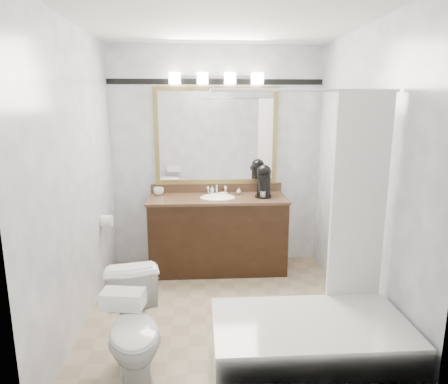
{
  "coord_description": "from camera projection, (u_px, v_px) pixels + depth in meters",
  "views": [
    {
      "loc": [
        -0.2,
        -3.28,
        1.86
      ],
      "look_at": [
        0.03,
        0.35,
        1.06
      ],
      "focal_mm": 32.0,
      "sensor_mm": 36.0,
      "label": 1
    }
  ],
  "objects": [
    {
      "name": "soap_bottle_a",
      "position": [
        212.0,
        190.0,
        4.58
      ],
      "size": [
        0.04,
        0.04,
        0.09
      ],
      "primitive_type": "imported",
      "rotation": [
        0.0,
        0.0,
        0.08
      ],
      "color": "white",
      "rests_on": "vanity"
    },
    {
      "name": "cup_left",
      "position": [
        159.0,
        191.0,
        4.51
      ],
      "size": [
        0.14,
        0.14,
        0.09
      ],
      "primitive_type": "imported",
      "rotation": [
        0.0,
        0.0,
        0.28
      ],
      "color": "white",
      "rests_on": "vanity"
    },
    {
      "name": "tp_roll",
      "position": [
        107.0,
        221.0,
        4.04
      ],
      "size": [
        0.11,
        0.12,
        0.12
      ],
      "primitive_type": "cylinder",
      "rotation": [
        0.0,
        1.57,
        0.0
      ],
      "color": "white",
      "rests_on": "room"
    },
    {
      "name": "mirror",
      "position": [
        216.0,
        136.0,
        4.54
      ],
      "size": [
        1.4,
        0.04,
        1.1
      ],
      "color": "#9E8347",
      "rests_on": "room"
    },
    {
      "name": "toilet",
      "position": [
        135.0,
        330.0,
        2.73
      ],
      "size": [
        0.52,
        0.75,
        0.7
      ],
      "primitive_type": "imported",
      "rotation": [
        0.0,
        0.0,
        0.2
      ],
      "color": "white",
      "rests_on": "ground"
    },
    {
      "name": "coffee_maker",
      "position": [
        264.0,
        180.0,
        4.43
      ],
      "size": [
        0.19,
        0.23,
        0.35
      ],
      "rotation": [
        0.0,
        0.0,
        -0.25
      ],
      "color": "black",
      "rests_on": "vanity"
    },
    {
      "name": "soap_bottle_b",
      "position": [
        239.0,
        191.0,
        4.56
      ],
      "size": [
        0.08,
        0.08,
        0.07
      ],
      "primitive_type": "imported",
      "rotation": [
        0.0,
        0.0,
        -0.38
      ],
      "color": "white",
      "rests_on": "vanity"
    },
    {
      "name": "vanity",
      "position": [
        218.0,
        232.0,
        4.51
      ],
      "size": [
        1.53,
        0.58,
        0.97
      ],
      "color": "black",
      "rests_on": "ground"
    },
    {
      "name": "tissue_box",
      "position": [
        123.0,
        299.0,
        2.32
      ],
      "size": [
        0.26,
        0.17,
        0.1
      ],
      "primitive_type": "cube",
      "rotation": [
        0.0,
        0.0,
        -0.14
      ],
      "color": "white",
      "rests_on": "toilet"
    },
    {
      "name": "bathtub",
      "position": [
        312.0,
        342.0,
        2.71
      ],
      "size": [
        1.3,
        0.75,
        1.96
      ],
      "color": "white",
      "rests_on": "ground"
    },
    {
      "name": "vanity_light_bar",
      "position": [
        216.0,
        78.0,
        4.35
      ],
      "size": [
        1.02,
        0.14,
        0.12
      ],
      "color": "silver",
      "rests_on": "room"
    },
    {
      "name": "soap_bar",
      "position": [
        223.0,
        193.0,
        4.54
      ],
      "size": [
        0.1,
        0.08,
        0.03
      ],
      "primitive_type": "cube",
      "rotation": [
        0.0,
        0.0,
        0.4
      ],
      "color": "beige",
      "rests_on": "vanity"
    },
    {
      "name": "room",
      "position": [
        223.0,
        178.0,
        3.34
      ],
      "size": [
        2.42,
        2.62,
        2.52
      ],
      "color": "tan",
      "rests_on": "ground"
    },
    {
      "name": "accent_stripe",
      "position": [
        216.0,
        82.0,
        4.42
      ],
      "size": [
        2.4,
        0.01,
        0.06
      ],
      "primitive_type": "cube",
      "color": "black",
      "rests_on": "room"
    }
  ]
}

